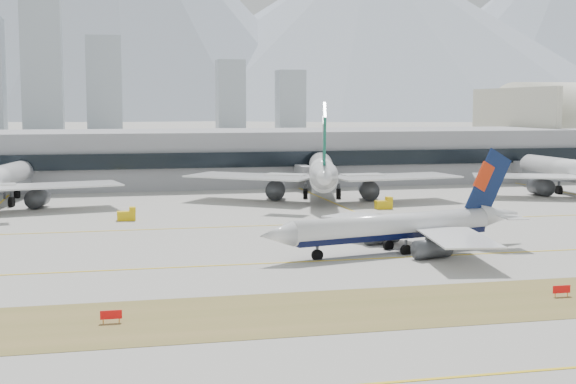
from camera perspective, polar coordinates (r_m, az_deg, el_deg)
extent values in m
plane|color=#A7A39C|center=(118.71, -0.46, -4.58)|extent=(3000.00, 3000.00, 0.00)
cube|color=olive|center=(88.46, 4.04, -8.33)|extent=(360.00, 18.00, 0.06)
cube|color=yellow|center=(113.92, 0.09, -5.02)|extent=(360.00, 0.45, 0.04)
cube|color=yellow|center=(67.72, 9.85, -12.99)|extent=(360.00, 0.45, 0.04)
cube|color=yellow|center=(147.74, -2.96, -2.44)|extent=(360.00, 0.45, 0.04)
cylinder|color=white|center=(121.98, 7.41, -2.41)|extent=(33.58, 11.23, 3.68)
cube|color=black|center=(122.13, 7.40, -2.88)|extent=(32.80, 10.54, 1.65)
cone|color=white|center=(112.58, -0.87, -3.08)|extent=(5.84, 4.75, 3.68)
cone|color=white|center=(134.23, 14.76, -1.58)|extent=(8.11, 5.28, 3.68)
cube|color=white|center=(132.85, 6.55, -1.93)|extent=(17.23, 19.60, 0.22)
cube|color=white|center=(136.94, 13.02, -1.27)|extent=(5.46, 6.10, 0.15)
cylinder|color=#3F4247|center=(129.32, 6.64, -3.06)|extent=(6.08, 3.96, 2.76)
cube|color=#3F4247|center=(129.15, 6.65, -2.58)|extent=(2.34, 0.80, 1.29)
cube|color=white|center=(116.39, 11.96, -3.18)|extent=(11.00, 19.19, 0.22)
cube|color=white|center=(129.72, 15.67, -1.75)|extent=(3.69, 5.40, 0.15)
cylinder|color=#3F4247|center=(118.27, 10.20, -3.99)|extent=(6.08, 3.96, 2.76)
cube|color=#3F4247|center=(118.09, 10.21, -3.46)|extent=(2.34, 0.80, 1.29)
cube|color=#0A1943|center=(132.15, 14.05, 0.56)|extent=(8.92, 2.39, 11.51)
cube|color=red|center=(131.44, 13.76, 1.08)|extent=(4.09, 1.33, 4.93)
cylinder|color=#3F4247|center=(116.00, 2.10, -4.28)|extent=(0.44, 0.44, 2.21)
cylinder|color=black|center=(116.09, 2.10, -4.50)|extent=(1.76, 1.00, 1.65)
cylinder|color=#3F4247|center=(121.01, 8.38, -3.91)|extent=(0.44, 0.44, 2.21)
cylinder|color=black|center=(121.09, 8.38, -4.12)|extent=(1.76, 1.00, 1.65)
cylinder|color=#3F4247|center=(124.92, 7.15, -3.57)|extent=(0.44, 0.44, 2.21)
cylinder|color=black|center=(125.00, 7.14, -3.78)|extent=(1.76, 1.00, 1.65)
cone|color=white|center=(210.14, -18.16, 1.47)|extent=(6.46, 7.15, 5.45)
cube|color=white|center=(177.80, -16.09, 0.46)|extent=(28.08, 17.16, 0.33)
cylinder|color=#3F4247|center=(181.92, -17.37, -0.40)|extent=(5.22, 7.47, 4.09)
cube|color=#3F4247|center=(181.75, -17.39, 0.11)|extent=(0.90, 2.89, 1.91)
cylinder|color=#3F4247|center=(202.76, -18.72, 0.05)|extent=(0.65, 0.65, 3.27)
cylinder|color=black|center=(202.83, -18.71, -0.14)|extent=(1.37, 2.58, 2.45)
cylinder|color=#3F4247|center=(185.73, -19.07, -0.50)|extent=(0.65, 0.65, 3.27)
cylinder|color=black|center=(185.81, -19.07, -0.71)|extent=(1.37, 2.58, 2.45)
cylinder|color=white|center=(192.07, 2.43, 1.56)|extent=(17.19, 46.04, 6.08)
cube|color=slate|center=(192.22, 2.43, 1.06)|extent=(16.08, 44.92, 2.74)
cone|color=white|center=(218.48, 2.31, 2.12)|extent=(7.62, 8.30, 6.08)
cone|color=white|center=(164.03, 2.61, 1.03)|extent=(8.40, 11.39, 6.08)
cube|color=white|center=(186.46, 7.52, 1.09)|extent=(30.72, 17.19, 0.36)
cube|color=white|center=(166.26, 5.32, 1.24)|extent=(8.79, 5.02, 0.24)
cylinder|color=#3F4247|center=(189.30, 5.76, 0.17)|extent=(6.30, 8.54, 4.56)
cube|color=#3F4247|center=(189.12, 5.76, 0.72)|extent=(1.23, 3.21, 2.13)
cube|color=white|center=(185.84, -2.60, 1.12)|extent=(31.44, 28.03, 0.36)
cube|color=white|center=(165.92, -0.13, 1.26)|extent=(9.58, 8.32, 0.24)
cylinder|color=#3F4247|center=(188.89, -0.88, 0.19)|extent=(6.30, 8.54, 4.56)
cube|color=#3F4247|center=(188.71, -0.88, 0.74)|extent=(1.23, 3.21, 2.13)
cube|color=#145844|center=(166.73, 2.60, 3.60)|extent=(3.66, 12.46, 16.30)
cube|color=#ADB4B7|center=(167.94, 2.59, 4.23)|extent=(2.06, 5.72, 6.98)
cylinder|color=#3F4247|center=(209.90, 2.34, 0.62)|extent=(0.73, 0.73, 3.65)
cylinder|color=black|center=(209.97, 2.34, 0.42)|extent=(1.70, 2.91, 2.74)
cylinder|color=#3F4247|center=(191.23, 1.25, 0.08)|extent=(0.73, 0.73, 3.65)
cylinder|color=black|center=(191.31, 1.25, -0.15)|extent=(1.70, 2.91, 2.74)
cylinder|color=#3F4247|center=(191.37, 3.61, 0.07)|extent=(0.73, 0.73, 3.65)
cylinder|color=black|center=(191.45, 3.61, -0.15)|extent=(1.70, 2.91, 2.74)
cylinder|color=white|center=(214.45, 19.40, 1.50)|extent=(6.09, 41.00, 5.41)
cube|color=slate|center=(214.57, 19.39, 1.11)|extent=(5.27, 40.17, 2.44)
cone|color=white|center=(234.86, 16.42, 1.98)|extent=(5.52, 6.34, 5.41)
cube|color=white|center=(202.04, 16.73, 1.09)|extent=(28.56, 21.09, 0.32)
cylinder|color=#3F4247|center=(207.02, 17.53, 0.36)|extent=(4.17, 6.89, 4.06)
cube|color=#3F4247|center=(206.87, 17.55, 0.80)|extent=(0.45, 2.85, 1.89)
cylinder|color=#3F4247|center=(228.18, 17.34, 0.74)|extent=(0.65, 0.65, 3.25)
cylinder|color=black|center=(228.24, 17.34, 0.57)|extent=(0.99, 2.45, 2.44)
cylinder|color=#3F4247|center=(212.05, 18.71, 0.30)|extent=(0.65, 0.65, 3.25)
cylinder|color=black|center=(212.11, 18.70, 0.12)|extent=(0.99, 2.45, 2.44)
cube|color=gray|center=(230.74, -6.60, 2.50)|extent=(280.00, 42.00, 15.00)
cube|color=black|center=(209.40, -5.96, 2.26)|extent=(280.00, 1.20, 4.00)
cube|color=beige|center=(283.28, 15.67, 4.33)|extent=(2.00, 57.00, 27.90)
cube|color=red|center=(84.63, -12.47, -8.52)|extent=(2.20, 0.15, 0.90)
cylinder|color=orange|center=(84.80, -13.01, -8.96)|extent=(0.10, 0.10, 0.50)
cylinder|color=orange|center=(84.80, -11.92, -8.93)|extent=(0.10, 0.10, 0.50)
cube|color=red|center=(98.97, 18.88, -6.56)|extent=(2.20, 0.15, 0.90)
cylinder|color=orange|center=(98.70, 18.47, -6.97)|extent=(0.10, 0.10, 0.50)
cylinder|color=orange|center=(99.53, 19.26, -6.89)|extent=(0.10, 0.10, 0.50)
cube|color=yellow|center=(157.93, -11.43, -1.68)|extent=(3.50, 2.00, 1.80)
cube|color=yellow|center=(157.80, -11.00, -1.23)|extent=(1.20, 1.80, 1.00)
cylinder|color=black|center=(157.19, -11.85, -1.92)|extent=(0.70, 0.30, 0.70)
cylinder|color=black|center=(158.77, -11.87, -1.84)|extent=(0.70, 0.30, 0.70)
cylinder|color=black|center=(157.24, -10.98, -1.90)|extent=(0.70, 0.30, 0.70)
cylinder|color=black|center=(158.82, -11.00, -1.82)|extent=(0.70, 0.30, 0.70)
cube|color=yellow|center=(173.19, 6.81, -0.91)|extent=(3.50, 2.00, 1.80)
cube|color=yellow|center=(173.45, 7.19, -0.50)|extent=(1.20, 1.80, 1.00)
cylinder|color=black|center=(172.11, 6.52, -1.13)|extent=(0.70, 0.30, 0.70)
cylinder|color=black|center=(173.61, 6.35, -1.07)|extent=(0.70, 0.30, 0.70)
cylinder|color=black|center=(172.92, 7.27, -1.11)|extent=(0.70, 0.30, 0.70)
cylinder|color=black|center=(174.41, 7.09, -1.05)|extent=(0.70, 0.30, 0.70)
cube|color=#98A3AD|center=(566.28, -17.10, 9.25)|extent=(26.00, 23.40, 110.00)
cube|color=#98A3AD|center=(579.05, -12.95, 7.31)|extent=(24.00, 21.60, 70.00)
cube|color=#98A3AD|center=(590.83, -4.11, 6.69)|extent=(20.00, 18.00, 55.00)
cube|color=#98A3AD|center=(599.32, 0.17, 6.37)|extent=(20.00, 18.00, 48.00)
cone|color=#9EA8B7|center=(1525.91, -12.13, 13.18)|extent=(900.00, 900.00, 470.00)
cone|color=#9EA8B7|center=(1592.20, 5.80, 11.04)|extent=(1120.00, 1120.00, 350.00)
cone|color=#9EA8B7|center=(1833.21, 19.72, 10.92)|extent=(1000.00, 1000.00, 410.00)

